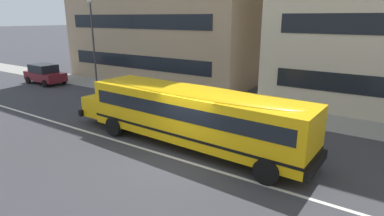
% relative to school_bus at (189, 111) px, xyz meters
% --- Properties ---
extents(ground_plane, '(400.00, 400.00, 0.00)m').
position_rel_school_bus_xyz_m(ground_plane, '(0.58, -1.41, -1.58)').
color(ground_plane, '#38383D').
extents(sidewalk_far, '(120.00, 3.00, 0.01)m').
position_rel_school_bus_xyz_m(sidewalk_far, '(0.58, 6.83, -1.57)').
color(sidewalk_far, gray).
rests_on(sidewalk_far, ground_plane).
extents(lane_centreline, '(110.00, 0.16, 0.01)m').
position_rel_school_bus_xyz_m(lane_centreline, '(0.58, -1.41, -1.57)').
color(lane_centreline, silver).
rests_on(lane_centreline, ground_plane).
extents(school_bus, '(11.94, 3.09, 2.65)m').
position_rel_school_bus_xyz_m(school_bus, '(0.00, 0.00, 0.00)').
color(school_bus, yellow).
rests_on(school_bus, ground_plane).
extents(parked_car_maroon_under_tree, '(3.95, 1.98, 1.64)m').
position_rel_school_bus_xyz_m(parked_car_maroon_under_tree, '(-17.81, 4.27, -0.73)').
color(parked_car_maroon_under_tree, maroon).
rests_on(parked_car_maroon_under_tree, ground_plane).
extents(street_lamp, '(0.44, 0.44, 6.80)m').
position_rel_school_bus_xyz_m(street_lamp, '(-13.49, 6.13, 2.74)').
color(street_lamp, '#38383D').
rests_on(street_lamp, ground_plane).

